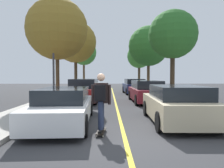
{
  "coord_description": "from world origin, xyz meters",
  "views": [
    {
      "loc": [
        -0.44,
        -5.94,
        1.72
      ],
      "look_at": [
        -0.2,
        8.96,
        1.14
      ],
      "focal_mm": 34.07,
      "sensor_mm": 36.0,
      "label": 1
    }
  ],
  "objects_px": {
    "parked_car_left_near": "(84,91)",
    "parked_car_right_nearest": "(177,105)",
    "street_tree_left_far": "(84,53)",
    "parked_car_right_far": "(134,86)",
    "street_tree_left_nearest": "(57,29)",
    "street_tree_left_near": "(76,42)",
    "street_tree_right_nearest": "(173,35)",
    "streetlamp": "(53,49)",
    "skateboard": "(101,131)",
    "skateboarder": "(101,98)",
    "parked_car_left_nearest": "(64,106)",
    "parked_car_right_near": "(147,92)",
    "street_tree_right_near": "(149,46)",
    "fire_hydrant": "(53,98)",
    "street_tree_right_far": "(139,56)"
  },
  "relations": [
    {
      "from": "street_tree_left_near",
      "to": "street_tree_left_far",
      "type": "xyz_separation_m",
      "value": [
        0.0,
        7.17,
        -0.29
      ]
    },
    {
      "from": "street_tree_left_near",
      "to": "street_tree_right_nearest",
      "type": "height_order",
      "value": "street_tree_left_near"
    },
    {
      "from": "skateboard",
      "to": "skateboarder",
      "type": "bearing_deg",
      "value": -95.23
    },
    {
      "from": "streetlamp",
      "to": "parked_car_right_nearest",
      "type": "bearing_deg",
      "value": -42.55
    },
    {
      "from": "parked_car_left_near",
      "to": "streetlamp",
      "type": "bearing_deg",
      "value": -155.58
    },
    {
      "from": "parked_car_left_near",
      "to": "parked_car_right_nearest",
      "type": "height_order",
      "value": "parked_car_left_near"
    },
    {
      "from": "street_tree_right_nearest",
      "to": "skateboarder",
      "type": "bearing_deg",
      "value": -119.6
    },
    {
      "from": "parked_car_left_near",
      "to": "street_tree_left_far",
      "type": "xyz_separation_m",
      "value": [
        -1.76,
        15.19,
        4.11
      ]
    },
    {
      "from": "parked_car_right_near",
      "to": "parked_car_right_far",
      "type": "distance_m",
      "value": 6.55
    },
    {
      "from": "parked_car_left_near",
      "to": "street_tree_left_nearest",
      "type": "relative_size",
      "value": 0.62
    },
    {
      "from": "street_tree_left_far",
      "to": "parked_car_right_far",
      "type": "bearing_deg",
      "value": -56.14
    },
    {
      "from": "street_tree_left_far",
      "to": "street_tree_right_nearest",
      "type": "xyz_separation_m",
      "value": [
        7.58,
        -14.94,
        -0.43
      ]
    },
    {
      "from": "parked_car_left_near",
      "to": "street_tree_left_near",
      "type": "relative_size",
      "value": 0.57
    },
    {
      "from": "street_tree_right_near",
      "to": "fire_hydrant",
      "type": "xyz_separation_m",
      "value": [
        -7.32,
        -10.67,
        -4.36
      ]
    },
    {
      "from": "street_tree_left_near",
      "to": "parked_car_left_near",
      "type": "bearing_deg",
      "value": -77.63
    },
    {
      "from": "fire_hydrant",
      "to": "skateboarder",
      "type": "relative_size",
      "value": 0.42
    },
    {
      "from": "street_tree_left_nearest",
      "to": "skateboarder",
      "type": "height_order",
      "value": "street_tree_left_nearest"
    },
    {
      "from": "parked_car_left_nearest",
      "to": "fire_hydrant",
      "type": "bearing_deg",
      "value": 109.21
    },
    {
      "from": "parked_car_right_nearest",
      "to": "fire_hydrant",
      "type": "height_order",
      "value": "parked_car_right_nearest"
    },
    {
      "from": "parked_car_right_nearest",
      "to": "parked_car_right_far",
      "type": "xyz_separation_m",
      "value": [
        0.0,
        12.64,
        0.02
      ]
    },
    {
      "from": "parked_car_left_near",
      "to": "street_tree_left_far",
      "type": "distance_m",
      "value": 15.83
    },
    {
      "from": "parked_car_left_near",
      "to": "street_tree_right_nearest",
      "type": "relative_size",
      "value": 0.69
    },
    {
      "from": "parked_car_right_near",
      "to": "street_tree_right_nearest",
      "type": "relative_size",
      "value": 0.77
    },
    {
      "from": "street_tree_right_near",
      "to": "parked_car_right_near",
      "type": "bearing_deg",
      "value": -101.33
    },
    {
      "from": "parked_car_right_far",
      "to": "street_tree_left_near",
      "type": "relative_size",
      "value": 0.59
    },
    {
      "from": "parked_car_right_nearest",
      "to": "skateboard",
      "type": "relative_size",
      "value": 4.91
    },
    {
      "from": "street_tree_right_nearest",
      "to": "skateboard",
      "type": "height_order",
      "value": "street_tree_right_nearest"
    },
    {
      "from": "parked_car_left_near",
      "to": "skateboard",
      "type": "height_order",
      "value": "parked_car_left_near"
    },
    {
      "from": "parked_car_left_near",
      "to": "streetlamp",
      "type": "relative_size",
      "value": 0.72
    },
    {
      "from": "fire_hydrant",
      "to": "skateboard",
      "type": "relative_size",
      "value": 0.82
    },
    {
      "from": "streetlamp",
      "to": "skateboarder",
      "type": "distance_m",
      "value": 7.83
    },
    {
      "from": "parked_car_left_nearest",
      "to": "fire_hydrant",
      "type": "xyz_separation_m",
      "value": [
        -1.5,
        4.3,
        -0.15
      ]
    },
    {
      "from": "streetlamp",
      "to": "skateboard",
      "type": "xyz_separation_m",
      "value": [
        3.12,
        -6.77,
        -3.27
      ]
    },
    {
      "from": "street_tree_right_far",
      "to": "fire_hydrant",
      "type": "height_order",
      "value": "street_tree_right_far"
    },
    {
      "from": "parked_car_right_far",
      "to": "street_tree_right_nearest",
      "type": "relative_size",
      "value": 0.71
    },
    {
      "from": "streetlamp",
      "to": "skateboarder",
      "type": "bearing_deg",
      "value": -65.37
    },
    {
      "from": "parked_car_right_nearest",
      "to": "parked_car_left_near",
      "type": "bearing_deg",
      "value": 123.52
    },
    {
      "from": "parked_car_right_far",
      "to": "skateboarder",
      "type": "distance_m",
      "value": 14.37
    },
    {
      "from": "street_tree_right_near",
      "to": "street_tree_right_nearest",
      "type": "bearing_deg",
      "value": -90.0
    },
    {
      "from": "street_tree_left_near",
      "to": "parked_car_right_far",
      "type": "bearing_deg",
      "value": -14.53
    },
    {
      "from": "fire_hydrant",
      "to": "streetlamp",
      "type": "xyz_separation_m",
      "value": [
        -0.25,
        1.15,
        2.87
      ]
    },
    {
      "from": "street_tree_left_nearest",
      "to": "streetlamp",
      "type": "height_order",
      "value": "street_tree_left_nearest"
    },
    {
      "from": "parked_car_right_far",
      "to": "skateboarder",
      "type": "height_order",
      "value": "skateboarder"
    },
    {
      "from": "parked_car_left_nearest",
      "to": "skateboard",
      "type": "distance_m",
      "value": 1.98
    },
    {
      "from": "street_tree_left_nearest",
      "to": "street_tree_right_far",
      "type": "xyz_separation_m",
      "value": [
        7.58,
        15.33,
        -0.34
      ]
    },
    {
      "from": "parked_car_right_near",
      "to": "skateboard",
      "type": "xyz_separation_m",
      "value": [
        -2.7,
        -7.52,
        -0.6
      ]
    },
    {
      "from": "street_tree_right_far",
      "to": "parked_car_right_nearest",
      "type": "bearing_deg",
      "value": -94.63
    },
    {
      "from": "parked_car_left_near",
      "to": "skateboarder",
      "type": "relative_size",
      "value": 2.42
    },
    {
      "from": "streetlamp",
      "to": "skateboarder",
      "type": "relative_size",
      "value": 3.34
    },
    {
      "from": "street_tree_left_near",
      "to": "skateboard",
      "type": "xyz_separation_m",
      "value": [
        3.13,
        -15.58,
        -5.04
      ]
    }
  ]
}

